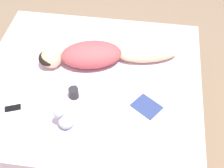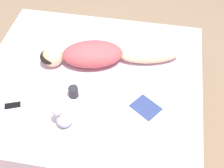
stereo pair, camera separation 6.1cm
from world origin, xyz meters
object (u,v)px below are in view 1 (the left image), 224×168
object	(u,v)px
person	(99,55)
open_magazine	(136,116)
coffee_mug	(74,93)
cell_phone	(13,108)

from	to	relation	value
person	open_magazine	distance (m)	0.71
open_magazine	coffee_mug	bearing A→B (deg)	111.07
open_magazine	cell_phone	size ratio (longest dim) A/B	3.61
cell_phone	person	bearing A→B (deg)	-65.13
person	cell_phone	world-z (taller)	person
cell_phone	coffee_mug	bearing A→B (deg)	-88.31
coffee_mug	cell_phone	bearing A→B (deg)	113.10
open_magazine	cell_phone	xyz separation A→B (m)	(-0.07, 1.01, 0.00)
person	open_magazine	bearing A→B (deg)	-159.40
person	cell_phone	bearing A→B (deg)	122.45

